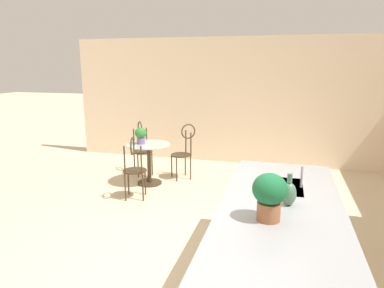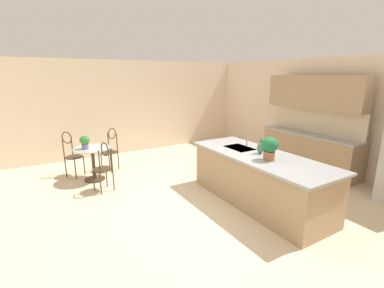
% 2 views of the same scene
% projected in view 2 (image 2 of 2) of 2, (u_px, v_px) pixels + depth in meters
% --- Properties ---
extents(ground_plane, '(40.00, 40.00, 0.00)m').
position_uv_depth(ground_plane, '(210.00, 207.00, 4.82)').
color(ground_plane, beige).
extents(wall_back, '(9.00, 0.12, 2.70)m').
position_uv_depth(wall_back, '(340.00, 116.00, 6.30)').
color(wall_back, beige).
rests_on(wall_back, ground).
extents(wall_left_window, '(0.12, 7.80, 2.70)m').
position_uv_depth(wall_left_window, '(129.00, 107.00, 8.03)').
color(wall_left_window, beige).
rests_on(wall_left_window, ground).
extents(kitchen_island, '(2.80, 1.06, 0.92)m').
position_uv_depth(kitchen_island, '(258.00, 179.00, 4.88)').
color(kitchen_island, tan).
rests_on(kitchen_island, ground).
extents(back_counter_run, '(2.44, 0.64, 1.52)m').
position_uv_depth(back_counter_run, '(309.00, 150.00, 6.62)').
color(back_counter_run, tan).
rests_on(back_counter_run, ground).
extents(upper_cabinet_run, '(2.40, 0.36, 0.76)m').
position_uv_depth(upper_cabinet_run, '(314.00, 92.00, 6.26)').
color(upper_cabinet_run, tan).
rests_on(upper_cabinet_run, back_counter_run).
extents(bistro_table, '(0.80, 0.80, 0.74)m').
position_uv_depth(bistro_table, '(93.00, 161.00, 5.96)').
color(bistro_table, '#3D2D1E').
rests_on(bistro_table, ground).
extents(chair_near_window, '(0.53, 0.53, 1.04)m').
position_uv_depth(chair_near_window, '(71.00, 152.00, 6.19)').
color(chair_near_window, '#3D2D1E').
rests_on(chair_near_window, ground).
extents(chair_by_island, '(0.53, 0.53, 1.04)m').
position_uv_depth(chair_by_island, '(110.00, 147.00, 6.59)').
color(chair_by_island, '#3D2D1E').
rests_on(chair_by_island, ground).
extents(chair_toward_desk, '(0.52, 0.47, 1.04)m').
position_uv_depth(chair_toward_desk, '(104.00, 164.00, 5.33)').
color(chair_toward_desk, '#3D2D1E').
rests_on(chair_toward_desk, ground).
extents(sink_faucet, '(0.02, 0.02, 0.22)m').
position_uv_depth(sink_faucet, '(247.00, 141.00, 5.29)').
color(sink_faucet, '#B2B5BA').
rests_on(sink_faucet, kitchen_island).
extents(potted_plant_on_table, '(0.21, 0.21, 0.29)m').
position_uv_depth(potted_plant_on_table, '(85.00, 141.00, 5.77)').
color(potted_plant_on_table, '#7A669E').
rests_on(potted_plant_on_table, bistro_table).
extents(potted_plant_counter_near, '(0.27, 0.27, 0.38)m').
position_uv_depth(potted_plant_counter_near, '(270.00, 147.00, 4.41)').
color(potted_plant_counter_near, '#9E603D').
rests_on(potted_plant_counter_near, kitchen_island).
extents(vase_on_counter, '(0.13, 0.13, 0.29)m').
position_uv_depth(vase_on_counter, '(261.00, 148.00, 4.81)').
color(vase_on_counter, '#4C7A5B').
rests_on(vase_on_counter, kitchen_island).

